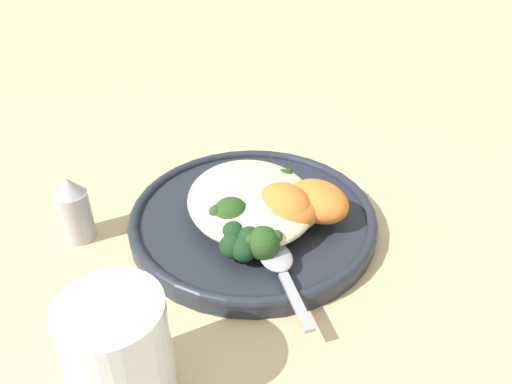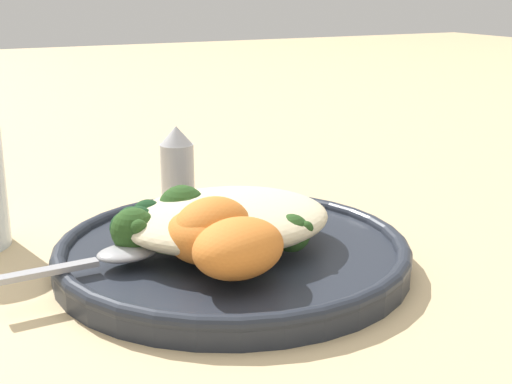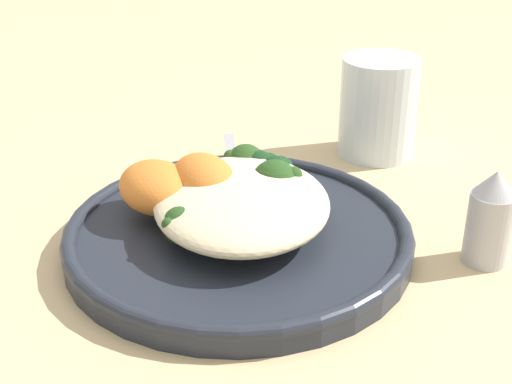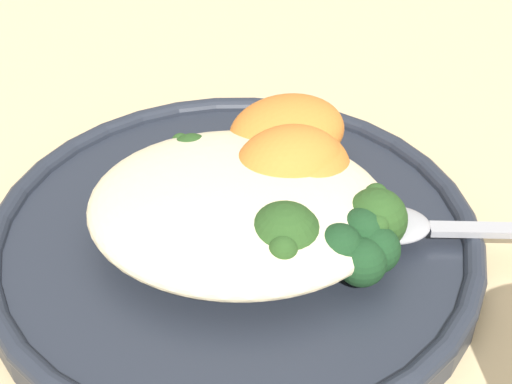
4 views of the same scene
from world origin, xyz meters
name	(u,v)px [view 4 (image 4 of 4)]	position (x,y,z in m)	size (l,w,h in m)	color
ground_plane	(248,282)	(0.00, 0.00, 0.00)	(4.00, 4.00, 0.00)	#D6B784
plate	(234,242)	(-0.01, 0.02, 0.01)	(0.27, 0.27, 0.02)	#232833
quinoa_mound	(238,207)	(-0.01, 0.02, 0.04)	(0.16, 0.13, 0.03)	beige
broccoli_stalk_0	(211,162)	(-0.03, 0.06, 0.03)	(0.08, 0.03, 0.03)	#9EBC66
broccoli_stalk_1	(200,199)	(-0.03, 0.02, 0.04)	(0.07, 0.06, 0.03)	#9EBC66
broccoli_stalk_2	(283,231)	(0.02, 0.00, 0.04)	(0.04, 0.11, 0.04)	#9EBC66
broccoli_stalk_3	(358,213)	(0.06, 0.02, 0.04)	(0.08, 0.07, 0.03)	#9EBC66
sweet_potato_chunk_0	(307,170)	(0.03, 0.05, 0.04)	(0.06, 0.05, 0.04)	orange
sweet_potato_chunk_1	(289,166)	(0.02, 0.05, 0.04)	(0.06, 0.05, 0.04)	orange
sweet_potato_chunk_2	(287,132)	(0.02, 0.08, 0.04)	(0.07, 0.05, 0.04)	orange
kale_tuft	(356,245)	(0.05, -0.01, 0.04)	(0.04, 0.04, 0.03)	#193D1E
spoon	(407,225)	(0.08, 0.02, 0.03)	(0.11, 0.03, 0.01)	#A3A3A8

